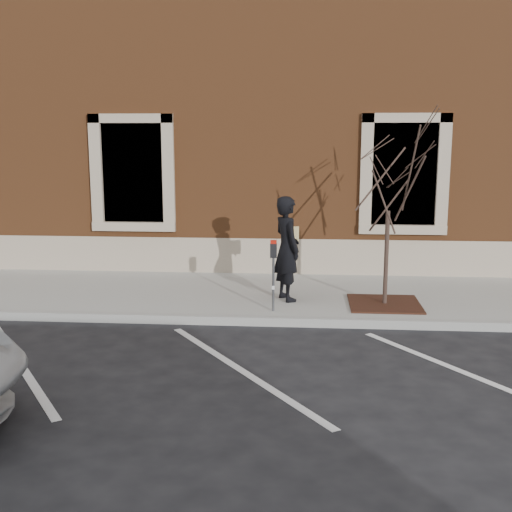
{
  "coord_description": "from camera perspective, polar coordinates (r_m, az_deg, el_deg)",
  "views": [
    {
      "loc": [
        0.89,
        -10.69,
        3.25
      ],
      "look_at": [
        0.0,
        0.6,
        1.1
      ],
      "focal_mm": 45.0,
      "sensor_mm": 36.0,
      "label": 1
    }
  ],
  "objects": [
    {
      "name": "ground",
      "position": [
        11.21,
        -0.24,
        -6.11
      ],
      "size": [
        120.0,
        120.0,
        0.0
      ],
      "primitive_type": "plane",
      "color": "#28282B",
      "rests_on": "ground"
    },
    {
      "name": "sidewalk_near",
      "position": [
        12.87,
        0.4,
        -3.53
      ],
      "size": [
        40.0,
        3.5,
        0.15
      ],
      "primitive_type": "cube",
      "color": "#9A9890",
      "rests_on": "ground"
    },
    {
      "name": "curb_near",
      "position": [
        11.14,
        -0.26,
        -5.81
      ],
      "size": [
        40.0,
        0.12,
        0.15
      ],
      "primitive_type": "cube",
      "color": "#9E9E99",
      "rests_on": "ground"
    },
    {
      "name": "parking_stripes",
      "position": [
        9.13,
        -1.4,
        -10.08
      ],
      "size": [
        28.0,
        4.4,
        0.01
      ],
      "primitive_type": null,
      "color": "silver",
      "rests_on": "ground"
    },
    {
      "name": "building_civic",
      "position": [
        18.46,
        1.78,
        13.06
      ],
      "size": [
        40.0,
        8.62,
        8.0
      ],
      "color": "brown",
      "rests_on": "ground"
    },
    {
      "name": "man",
      "position": [
        12.06,
        2.76,
        0.66
      ],
      "size": [
        0.75,
        0.86,
        1.98
      ],
      "primitive_type": "imported",
      "rotation": [
        0.0,
        0.0,
        2.03
      ],
      "color": "black",
      "rests_on": "sidewalk_near"
    },
    {
      "name": "parking_meter",
      "position": [
        11.28,
        1.56,
        -0.55
      ],
      "size": [
        0.12,
        0.09,
        1.28
      ],
      "rotation": [
        0.0,
        0.0,
        0.33
      ],
      "color": "#595B60",
      "rests_on": "sidewalk_near"
    },
    {
      "name": "tree_grate",
      "position": [
        12.14,
        11.35,
        -4.18
      ],
      "size": [
        1.3,
        1.3,
        0.03
      ],
      "primitive_type": "cube",
      "color": "#391812",
      "rests_on": "sidewalk_near"
    },
    {
      "name": "sapling",
      "position": [
        11.77,
        11.75,
        6.24
      ],
      "size": [
        1.9,
        1.9,
        3.17
      ],
      "color": "#3E2D26",
      "rests_on": "sidewalk_near"
    }
  ]
}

